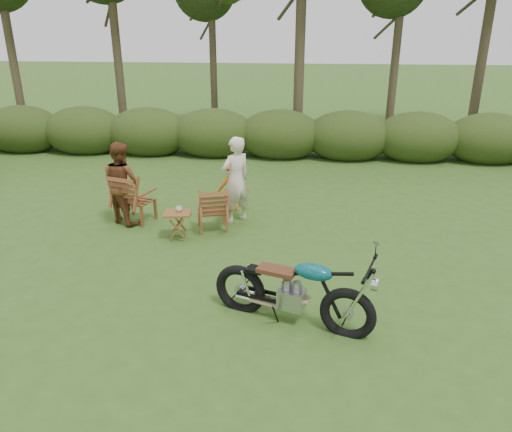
# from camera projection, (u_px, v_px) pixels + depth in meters

# --- Properties ---
(ground) EXTENTS (80.00, 80.00, 0.00)m
(ground) POSITION_uv_depth(u_px,v_px,m) (249.00, 330.00, 6.73)
(ground) COLOR #2F4E1A
(ground) RESTS_ON ground
(tree_line) EXTENTS (22.52, 11.62, 8.14)m
(tree_line) POSITION_uv_depth(u_px,v_px,m) (301.00, 20.00, 14.25)
(tree_line) COLOR #3C3120
(tree_line) RESTS_ON ground
(motorcycle) EXTENTS (2.33, 1.48, 1.25)m
(motorcycle) POSITION_uv_depth(u_px,v_px,m) (291.00, 321.00, 6.93)
(motorcycle) COLOR #0B8490
(motorcycle) RESTS_ON ground
(lawn_chair_right) EXTENTS (0.78, 0.78, 0.91)m
(lawn_chair_right) POSITION_uv_depth(u_px,v_px,m) (213.00, 229.00, 9.88)
(lawn_chair_right) COLOR brown
(lawn_chair_right) RESTS_ON ground
(lawn_chair_left) EXTENTS (0.90, 0.90, 1.04)m
(lawn_chair_left) POSITION_uv_depth(u_px,v_px,m) (138.00, 221.00, 10.31)
(lawn_chair_left) COLOR brown
(lawn_chair_left) RESTS_ON ground
(side_table) EXTENTS (0.56, 0.49, 0.53)m
(side_table) POSITION_uv_depth(u_px,v_px,m) (178.00, 225.00, 9.39)
(side_table) COLOR brown
(side_table) RESTS_ON ground
(cup) EXTENTS (0.14, 0.14, 0.10)m
(cup) POSITION_uv_depth(u_px,v_px,m) (179.00, 209.00, 9.31)
(cup) COLOR beige
(cup) RESTS_ON side_table
(adult_a) EXTENTS (0.76, 0.75, 1.77)m
(adult_a) POSITION_uv_depth(u_px,v_px,m) (236.00, 221.00, 10.27)
(adult_a) COLOR beige
(adult_a) RESTS_ON ground
(adult_b) EXTENTS (1.02, 0.97, 1.67)m
(adult_b) POSITION_uv_depth(u_px,v_px,m) (126.00, 221.00, 10.26)
(adult_b) COLOR brown
(adult_b) RESTS_ON ground
(child) EXTENTS (0.82, 0.62, 1.13)m
(child) POSITION_uv_depth(u_px,v_px,m) (233.00, 210.00, 10.87)
(child) COLOR #CA5A13
(child) RESTS_ON ground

